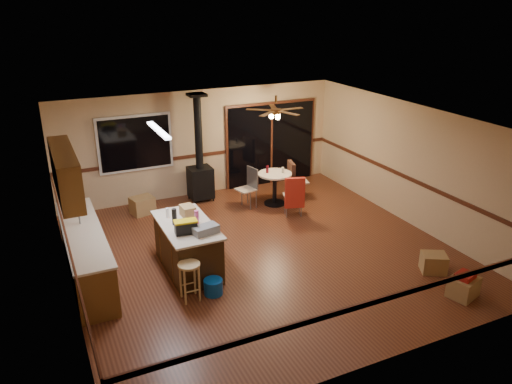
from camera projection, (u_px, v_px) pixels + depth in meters
floor at (262, 252)px, 9.72m from camera, size 7.00×7.00×0.00m
ceiling at (263, 121)px, 8.77m from camera, size 7.00×7.00×0.00m
wall_back at (201, 143)px, 12.20m from camera, size 7.00×0.00×7.00m
wall_front at (383, 281)px, 6.30m from camera, size 7.00×0.00×7.00m
wall_left at (63, 224)px, 7.87m from camera, size 0.00×7.00×7.00m
wall_right at (411, 165)px, 10.63m from camera, size 0.00×7.00×7.00m
chair_rail at (263, 205)px, 9.36m from camera, size 7.00×7.00×0.08m
window at (135, 143)px, 11.46m from camera, size 1.72×0.10×1.32m
sliding_door at (271, 144)px, 13.00m from camera, size 2.52×0.10×2.10m
lower_cabinets at (86, 255)px, 8.73m from camera, size 0.60×3.00×0.86m
countertop at (83, 232)px, 8.56m from camera, size 0.64×3.04×0.04m
upper_cabinets at (65, 173)px, 8.31m from camera, size 0.35×2.00×0.80m
kitchen_island at (188, 246)px, 8.97m from camera, size 0.88×1.68×0.90m
wood_stove at (200, 172)px, 11.95m from camera, size 0.55×0.50×2.52m
ceiling_fan at (276, 113)px, 11.17m from camera, size 0.24×0.24×0.55m
fluorescent_strip at (159, 130)px, 8.33m from camera, size 0.10×1.20×0.04m
toolbox_grey at (206, 230)px, 8.44m from camera, size 0.48×0.32×0.14m
toolbox_black at (186, 228)px, 8.43m from camera, size 0.39×0.23×0.20m
toolbox_yellow_lid at (185, 221)px, 8.39m from camera, size 0.41×0.24×0.03m
box_on_island at (188, 211)px, 9.08m from camera, size 0.24×0.32×0.20m
bottle_dark at (174, 217)px, 8.72m from camera, size 0.10×0.10×0.30m
bottle_pink at (197, 217)px, 8.78m from camera, size 0.10×0.10×0.24m
bottle_white at (167, 213)px, 9.02m from camera, size 0.07×0.07×0.19m
bar_stool at (190, 282)px, 8.09m from camera, size 0.46×0.46×0.66m
blue_bucket at (213, 287)px, 8.31m from camera, size 0.32×0.32×0.27m
dining_table at (275, 183)px, 11.79m from camera, size 0.80×0.80×0.78m
glass_red at (267, 169)px, 11.69m from camera, size 0.07×0.07×0.17m
glass_cream at (283, 170)px, 11.70m from camera, size 0.06×0.06×0.14m
chair_left at (250, 183)px, 11.63m from camera, size 0.48×0.48×0.51m
chair_near at (295, 192)px, 11.04m from camera, size 0.54×0.56×0.70m
chair_right at (292, 176)px, 12.05m from camera, size 0.55×0.52×0.70m
box_under_window at (142, 205)px, 11.39m from camera, size 0.58×0.50×0.39m
box_corner_a at (463, 287)px, 8.23m from camera, size 0.55×0.50×0.35m
box_corner_b at (434, 263)px, 8.98m from camera, size 0.55×0.52×0.34m
box_small_red at (465, 276)px, 8.15m from camera, size 0.37×0.33×0.08m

